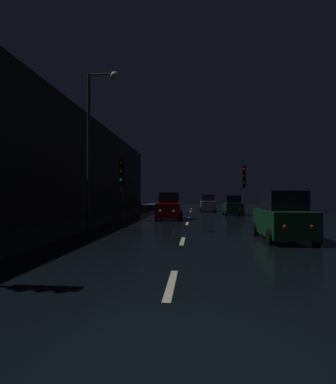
# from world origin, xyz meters

# --- Properties ---
(ground) EXTENTS (26.77, 84.00, 0.02)m
(ground) POSITION_xyz_m (0.00, 24.50, -0.01)
(ground) COLOR black
(sidewalk_left) EXTENTS (4.40, 84.00, 0.15)m
(sidewalk_left) POSITION_xyz_m (-7.19, 24.50, 0.07)
(sidewalk_left) COLOR #28282B
(sidewalk_left) RESTS_ON ground
(building_facade_left) EXTENTS (0.80, 63.00, 9.49)m
(building_facade_left) POSITION_xyz_m (-9.79, 21.00, 4.74)
(building_facade_left) COLOR #2D2B28
(building_facade_left) RESTS_ON ground
(lane_centerline) EXTENTS (0.16, 38.90, 0.01)m
(lane_centerline) POSITION_xyz_m (0.00, 20.37, 0.01)
(lane_centerline) COLOR beige
(lane_centerline) RESTS_ON ground
(traffic_light_far_left) EXTENTS (0.32, 0.46, 4.53)m
(traffic_light_far_left) POSITION_xyz_m (-4.89, 19.03, 3.26)
(traffic_light_far_left) COLOR #38383A
(traffic_light_far_left) RESTS_ON ground
(traffic_light_far_right) EXTENTS (0.36, 0.48, 4.50)m
(traffic_light_far_right) POSITION_xyz_m (4.89, 24.72, 3.24)
(traffic_light_far_right) COLOR #38383A
(traffic_light_far_right) RESTS_ON ground
(streetlamp_overhead) EXTENTS (1.70, 0.44, 8.34)m
(streetlamp_overhead) POSITION_xyz_m (-4.67, 12.42, 5.41)
(streetlamp_overhead) COLOR #2D2D30
(streetlamp_overhead) RESTS_ON ground
(car_approaching_headlights) EXTENTS (1.90, 4.11, 2.07)m
(car_approaching_headlights) POSITION_xyz_m (-1.45, 20.30, 0.95)
(car_approaching_headlights) COLOR maroon
(car_approaching_headlights) RESTS_ON ground
(car_parked_right_near) EXTENTS (1.84, 3.98, 2.01)m
(car_parked_right_near) POSITION_xyz_m (4.09, 9.68, 0.92)
(car_parked_right_near) COLOR #0F3819
(car_parked_right_near) RESTS_ON ground
(car_distant_taillights) EXTENTS (1.77, 3.83, 1.93)m
(car_distant_taillights) POSITION_xyz_m (2.02, 32.85, 0.88)
(car_distant_taillights) COLOR #A5A8AD
(car_distant_taillights) RESTS_ON ground
(car_parked_right_far) EXTENTS (1.70, 3.68, 1.85)m
(car_parked_right_far) POSITION_xyz_m (4.09, 26.07, 0.85)
(car_parked_right_far) COLOR #0F3819
(car_parked_right_far) RESTS_ON ground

